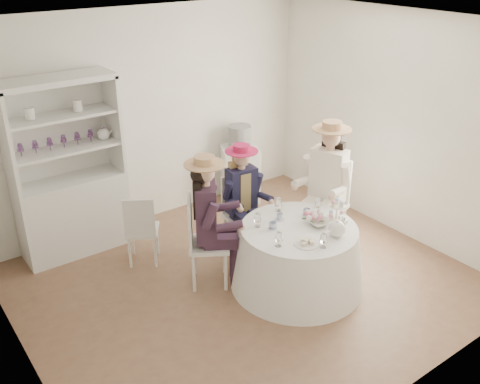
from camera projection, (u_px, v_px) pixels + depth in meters
ground at (245, 282)px, 5.80m from camera, size 4.50×4.50×0.00m
ceiling at (247, 25)px, 4.65m from camera, size 4.50×4.50×0.00m
wall_back at (150, 118)px, 6.68m from camera, size 4.50×0.00×4.50m
wall_front at (416, 256)px, 3.77m from camera, size 4.50×0.00×4.50m
wall_left at (7, 236)px, 4.02m from camera, size 0.00×4.50×4.50m
wall_right at (395, 125)px, 6.43m from camera, size 0.00×4.50×4.50m
tea_table at (298, 257)px, 5.63m from camera, size 1.41×1.41×0.70m
hutch at (71, 193)px, 6.14m from camera, size 1.23×0.47×2.08m
side_table at (240, 173)px, 7.54m from camera, size 0.66×0.66×0.77m
hatbox at (240, 137)px, 7.30m from camera, size 0.37×0.37×0.31m
guest_left at (209, 214)px, 5.47m from camera, size 0.63×0.58×1.46m
guest_mid at (242, 193)px, 6.12m from camera, size 0.49×0.51×1.32m
guest_right at (327, 178)px, 6.16m from camera, size 0.64×0.59×1.56m
spare_chair at (141, 228)px, 5.95m from camera, size 0.49×0.49×0.86m
teacup_a at (273, 226)px, 5.45m from camera, size 0.09×0.09×0.07m
teacup_b at (280, 217)px, 5.63m from camera, size 0.07×0.07×0.06m
teacup_c at (307, 212)px, 5.71m from camera, size 0.10×0.10×0.07m
flower_bowl at (319, 223)px, 5.51m from camera, size 0.24×0.24×0.05m
flower_arrangement at (314, 216)px, 5.55m from camera, size 0.17×0.16×0.06m
table_teapot at (337, 229)px, 5.30m from camera, size 0.24×0.17×0.18m
sandwich_plate at (307, 243)px, 5.18m from camera, size 0.25×0.25×0.06m
cupcake_stand at (337, 212)px, 5.62m from camera, size 0.23×0.23×0.22m
stemware_set at (300, 221)px, 5.45m from camera, size 0.88×0.92×0.15m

